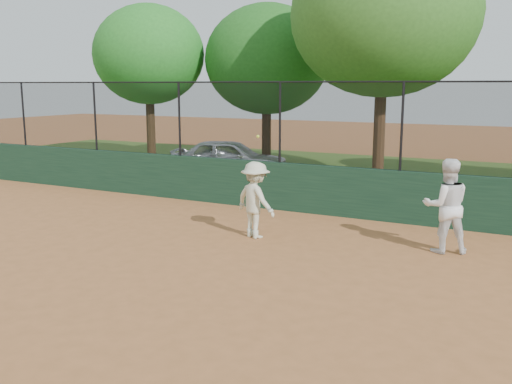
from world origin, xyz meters
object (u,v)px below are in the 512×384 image
at_px(tree_0, 148,55).
at_px(tree_1, 267,60).
at_px(player_main, 255,200).
at_px(parked_car, 229,159).
at_px(player_second, 446,206).
at_px(tree_2, 384,14).

distance_m(tree_0, tree_1, 4.71).
bearing_deg(player_main, parked_car, 124.00).
relative_size(player_main, tree_0, 0.35).
bearing_deg(player_second, tree_1, -72.14).
bearing_deg(tree_2, player_second, -65.11).
bearing_deg(tree_1, player_second, -47.84).
xyz_separation_m(parked_car, player_main, (4.26, -6.31, 0.12)).
bearing_deg(tree_1, parked_car, -84.25).
bearing_deg(tree_1, player_main, -64.87).
relative_size(player_second, tree_1, 0.29).
bearing_deg(player_second, tree_0, -55.30).
relative_size(tree_0, tree_2, 0.81).
relative_size(parked_car, tree_2, 0.51).
distance_m(player_second, player_main, 3.72).
relative_size(parked_car, player_second, 2.21).
bearing_deg(tree_1, tree_0, -161.78).
relative_size(player_second, tree_0, 0.29).
height_order(player_second, tree_1, tree_1).
bearing_deg(tree_0, parked_car, -22.96).
distance_m(player_second, tree_2, 8.69).
relative_size(tree_1, tree_2, 0.80).
xyz_separation_m(player_second, tree_0, (-12.73, 7.65, 3.38)).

